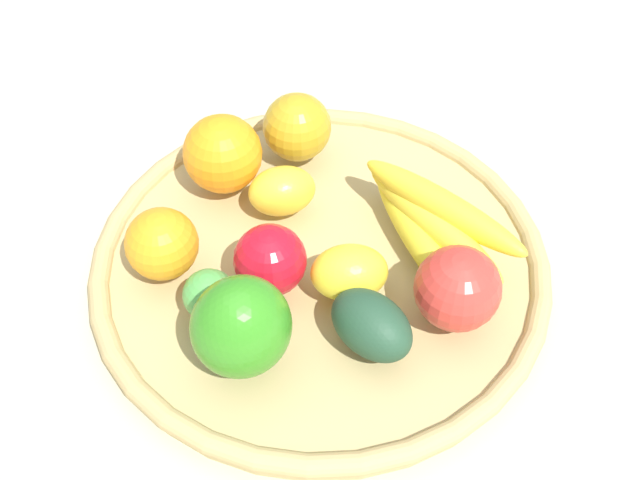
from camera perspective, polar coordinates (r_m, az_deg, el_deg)
The scene contains 13 objects.
ground_plane at distance 0.79m, azimuth -0.00°, elevation -2.46°, with size 2.40×2.40×0.00m, color #C1B899.
basket at distance 0.78m, azimuth -0.00°, elevation -1.72°, with size 0.46×0.46×0.03m.
banana_bunch at distance 0.76m, azimuth 8.23°, elevation 1.30°, with size 0.19×0.12×0.06m.
bell_pepper at distance 0.66m, azimuth -5.81°, elevation -6.39°, with size 0.09×0.08×0.10m, color #31871E.
apple_2 at distance 0.72m, azimuth -3.70°, elevation -1.49°, with size 0.07×0.07×0.07m, color red.
lemon_1 at distance 0.79m, azimuth -2.81°, elevation 3.62°, with size 0.07×0.05×0.05m, color yellow.
orange_1 at distance 0.75m, azimuth -11.56°, elevation -0.28°, with size 0.07×0.07×0.07m, color orange.
avocado at distance 0.68m, azimuth 3.80°, elevation -6.26°, with size 0.08×0.06×0.06m, color #22452F.
lime_0 at distance 0.71m, azimuth -8.15°, elevation -4.01°, with size 0.05×0.05×0.05m, color #4DA145.
apple_0 at distance 0.85m, azimuth -1.70°, elevation 8.30°, with size 0.07×0.07×0.07m, color #B6921E.
orange_0 at distance 0.81m, azimuth -7.17°, elevation 6.31°, with size 0.08×0.08×0.08m, color orange.
apple_1 at distance 0.70m, azimuth 10.08°, elevation -3.53°, with size 0.08×0.08×0.08m, color red.
lemon_0 at distance 0.72m, azimuth 2.17°, elevation -2.41°, with size 0.07×0.05×0.05m, color yellow.
Camera 1 is at (0.46, -0.17, 0.62)m, focal length 43.51 mm.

